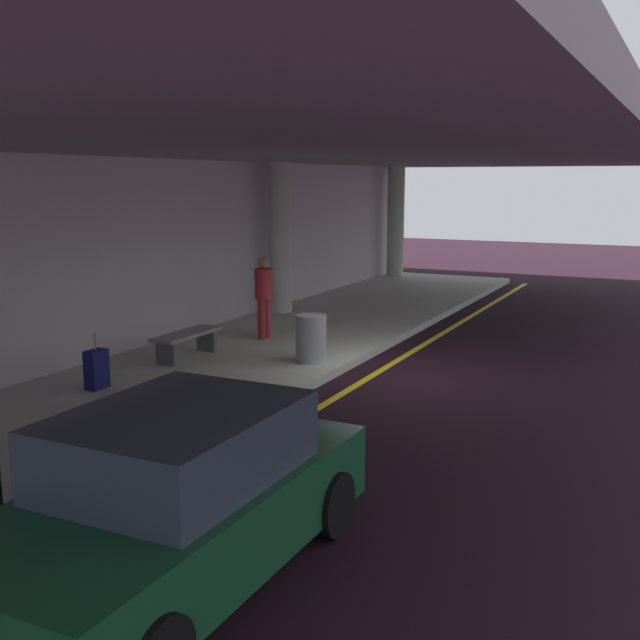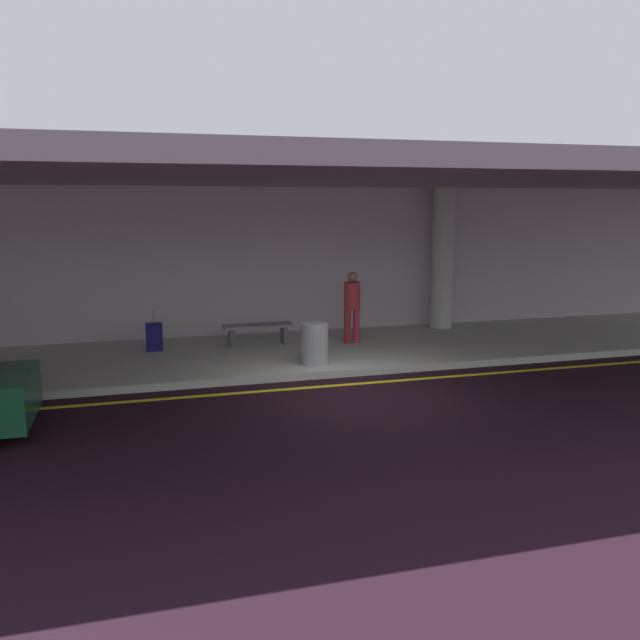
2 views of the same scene
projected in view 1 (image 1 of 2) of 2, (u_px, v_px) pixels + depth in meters
name	position (u px, v px, depth m)	size (l,w,h in m)	color
ground_plane	(403.00, 375.00, 13.36)	(60.00, 60.00, 0.00)	black
sidewalk	(252.00, 354.00, 14.69)	(26.00, 4.20, 0.15)	#ADB3A4
lane_stripe_yellow	(378.00, 372.00, 13.57)	(26.00, 0.14, 0.01)	yellow
support_column_center	(280.00, 238.00, 18.56)	(0.57, 0.57, 3.65)	#AFAFA5
support_column_right_mid	(396.00, 222.00, 25.62)	(0.57, 0.57, 3.65)	#A7B5A0
ceiling_overhang	(272.00, 148.00, 13.77)	(28.00, 13.20, 0.30)	gray
terminal_back_wall	(154.00, 254.00, 15.34)	(26.00, 0.30, 3.80)	#B4AAB1
car_dark_green	(175.00, 501.00, 6.45)	(4.10, 1.92, 1.50)	#144428
traveler_with_luggage	(264.00, 292.00, 15.61)	(0.38, 0.38, 1.68)	maroon
suitcase_upright_secondary	(97.00, 369.00, 11.93)	(0.36, 0.22, 0.90)	#101151
bench_metal	(187.00, 339.00, 13.97)	(1.60, 0.50, 0.48)	slate
trash_bin_steel	(311.00, 338.00, 13.69)	(0.56, 0.56, 0.85)	gray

